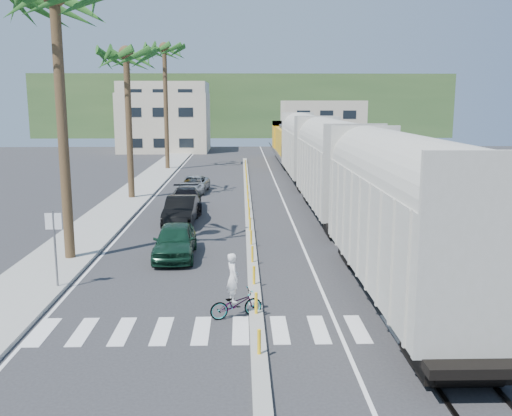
{
  "coord_description": "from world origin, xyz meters",
  "views": [
    {
      "loc": [
        -0.47,
        -18.45,
        6.89
      ],
      "look_at": [
        0.22,
        7.63,
        2.0
      ],
      "focal_mm": 40.0,
      "sensor_mm": 36.0,
      "label": 1
    }
  ],
  "objects_px": {
    "car_lead": "(175,241)",
    "car_second": "(181,210)",
    "street_sign": "(55,238)",
    "cyclist": "(235,298)"
  },
  "relations": [
    {
      "from": "street_sign",
      "to": "car_lead",
      "type": "bearing_deg",
      "value": 48.56
    },
    {
      "from": "street_sign",
      "to": "car_second",
      "type": "height_order",
      "value": "street_sign"
    },
    {
      "from": "car_lead",
      "to": "car_second",
      "type": "xyz_separation_m",
      "value": [
        -0.47,
        7.16,
        0.01
      ]
    },
    {
      "from": "street_sign",
      "to": "car_lead",
      "type": "distance_m",
      "value": 5.97
    },
    {
      "from": "street_sign",
      "to": "car_lead",
      "type": "xyz_separation_m",
      "value": [
        3.87,
        4.38,
        -1.21
      ]
    },
    {
      "from": "car_second",
      "to": "cyclist",
      "type": "relative_size",
      "value": 2.21
    },
    {
      "from": "street_sign",
      "to": "car_second",
      "type": "relative_size",
      "value": 0.63
    },
    {
      "from": "car_lead",
      "to": "cyclist",
      "type": "height_order",
      "value": "cyclist"
    },
    {
      "from": "street_sign",
      "to": "car_lead",
      "type": "relative_size",
      "value": 0.66
    },
    {
      "from": "street_sign",
      "to": "cyclist",
      "type": "relative_size",
      "value": 1.4
    }
  ]
}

